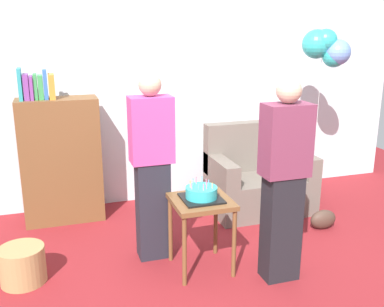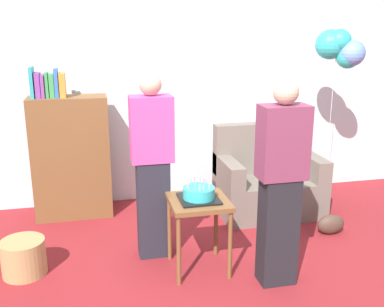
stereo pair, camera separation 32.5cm
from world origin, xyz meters
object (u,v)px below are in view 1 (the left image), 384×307
object	(u,v)px
side_table	(201,210)
person_holding_cake	(284,181)
couch	(258,180)
birthday_cake	(201,194)
handbag	(323,219)
wicker_basket	(22,265)
bookshelf	(60,158)
person_blowing_candles	(152,167)
balloon_bunch	(327,48)

from	to	relation	value
side_table	person_holding_cake	size ratio (longest dim) A/B	0.38
couch	birthday_cake	world-z (taller)	couch
birthday_cake	handbag	world-z (taller)	birthday_cake
birthday_cake	wicker_basket	bearing A→B (deg)	170.66
bookshelf	person_blowing_candles	bearing A→B (deg)	-55.78
couch	side_table	xyz separation A→B (m)	(-1.03, -1.05, 0.19)
couch	person_holding_cake	xyz separation A→B (m)	(-0.47, -1.37, 0.49)
person_blowing_candles	wicker_basket	bearing A→B (deg)	174.98
birthday_cake	person_holding_cake	world-z (taller)	person_holding_cake
balloon_bunch	side_table	bearing A→B (deg)	-150.49
bookshelf	person_blowing_candles	xyz separation A→B (m)	(0.73, -1.07, 0.15)
balloon_bunch	handbag	bearing A→B (deg)	-116.50
bookshelf	handbag	bearing A→B (deg)	-22.98
person_blowing_candles	person_holding_cake	xyz separation A→B (m)	(0.89, -0.67, 0.00)
couch	handbag	xyz separation A→B (m)	(0.40, -0.70, -0.24)
birthday_cake	wicker_basket	xyz separation A→B (m)	(-1.43, 0.24, -0.53)
person_blowing_candles	balloon_bunch	bearing A→B (deg)	6.82
couch	side_table	size ratio (longest dim) A/B	1.75
handbag	balloon_bunch	bearing A→B (deg)	63.50
person_holding_cake	balloon_bunch	bearing A→B (deg)	-102.19
couch	person_blowing_candles	world-z (taller)	person_blowing_candles
birthday_cake	handbag	size ratio (longest dim) A/B	1.14
wicker_basket	side_table	bearing A→B (deg)	-9.34
side_table	birthday_cake	distance (m)	0.15
bookshelf	wicker_basket	distance (m)	1.34
balloon_bunch	person_blowing_candles	bearing A→B (deg)	-162.65
bookshelf	handbag	xyz separation A→B (m)	(2.49, -1.06, -0.58)
person_blowing_candles	handbag	bearing A→B (deg)	-10.12
couch	balloon_bunch	distance (m)	1.60
person_blowing_candles	handbag	size ratio (longest dim) A/B	5.82
person_blowing_candles	wicker_basket	size ratio (longest dim) A/B	4.53
person_blowing_candles	wicker_basket	world-z (taller)	person_blowing_candles
birthday_cake	person_holding_cake	distance (m)	0.67
couch	person_blowing_candles	distance (m)	1.61
bookshelf	person_blowing_candles	size ratio (longest dim) A/B	0.99
wicker_basket	balloon_bunch	size ratio (longest dim) A/B	0.18
couch	wicker_basket	world-z (taller)	couch
couch	side_table	world-z (taller)	couch
side_table	wicker_basket	bearing A→B (deg)	170.66
couch	birthday_cake	distance (m)	1.51
bookshelf	side_table	bearing A→B (deg)	-53.19
birthday_cake	wicker_basket	distance (m)	1.54
birthday_cake	balloon_bunch	distance (m)	2.29
person_blowing_candles	side_table	bearing A→B (deg)	-56.63
person_blowing_candles	wicker_basket	distance (m)	1.30
couch	handbag	bearing A→B (deg)	-59.98
person_holding_cake	wicker_basket	world-z (taller)	person_holding_cake
side_table	balloon_bunch	xyz separation A→B (m)	(1.75, 0.99, 1.24)
handbag	balloon_bunch	xyz separation A→B (m)	(0.32, 0.64, 1.67)
couch	birthday_cake	xyz separation A→B (m)	(-1.03, -1.05, 0.34)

